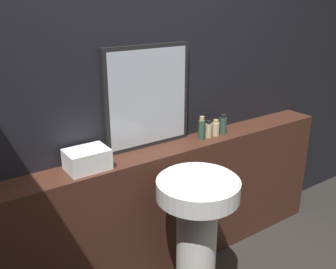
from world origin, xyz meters
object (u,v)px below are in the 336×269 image
object	(u,v)px
towel_stack	(87,159)
shampoo_bottle	(202,129)
conditioner_bottle	(209,130)
body_wash_bottle	(223,125)
mirror	(148,98)
lotion_bottle	(216,128)
pedestal_sink	(197,228)

from	to	relation	value
towel_stack	shampoo_bottle	xyz separation A→B (m)	(0.84, 0.00, 0.02)
conditioner_bottle	body_wash_bottle	bearing A→B (deg)	0.00
mirror	shampoo_bottle	xyz separation A→B (m)	(0.37, -0.10, -0.25)
towel_stack	conditioner_bottle	world-z (taller)	conditioner_bottle
conditioner_bottle	body_wash_bottle	size ratio (longest dim) A/B	0.85
mirror	lotion_bottle	world-z (taller)	mirror
mirror	lotion_bottle	bearing A→B (deg)	-11.43
mirror	body_wash_bottle	size ratio (longest dim) A/B	4.61
pedestal_sink	conditioner_bottle	distance (m)	0.73
mirror	shampoo_bottle	bearing A→B (deg)	-15.28
pedestal_sink	conditioner_bottle	xyz separation A→B (m)	(0.43, 0.42, 0.41)
mirror	body_wash_bottle	bearing A→B (deg)	-10.06
conditioner_bottle	body_wash_bottle	world-z (taller)	body_wash_bottle
pedestal_sink	lotion_bottle	bearing A→B (deg)	40.37
mirror	shampoo_bottle	world-z (taller)	mirror
pedestal_sink	towel_stack	bearing A→B (deg)	138.73
pedestal_sink	mirror	distance (m)	0.86
mirror	towel_stack	xyz separation A→B (m)	(-0.48, -0.10, -0.27)
towel_stack	body_wash_bottle	world-z (taller)	body_wash_bottle
mirror	shampoo_bottle	distance (m)	0.46
towel_stack	lotion_bottle	size ratio (longest dim) A/B	2.07
mirror	conditioner_bottle	xyz separation A→B (m)	(0.43, -0.10, -0.27)
pedestal_sink	mirror	size ratio (longest dim) A/B	1.35
pedestal_sink	body_wash_bottle	size ratio (longest dim) A/B	6.24
mirror	body_wash_bottle	world-z (taller)	mirror
towel_stack	conditioner_bottle	size ratio (longest dim) A/B	1.97
mirror	lotion_bottle	distance (m)	0.58
shampoo_bottle	conditioner_bottle	distance (m)	0.07
pedestal_sink	shampoo_bottle	xyz separation A→B (m)	(0.37, 0.42, 0.43)
shampoo_bottle	pedestal_sink	bearing A→B (deg)	-131.03
towel_stack	lotion_bottle	bearing A→B (deg)	0.00
pedestal_sink	towel_stack	world-z (taller)	towel_stack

